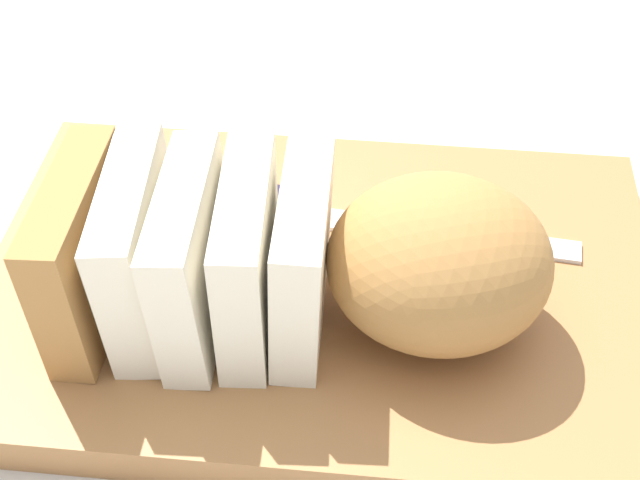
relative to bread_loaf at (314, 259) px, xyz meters
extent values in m
plane|color=beige|center=(0.00, -0.03, -0.07)|extent=(3.00, 3.00, 0.00)
cube|color=#9E6B3D|center=(0.00, -0.03, -0.06)|extent=(0.43, 0.30, 0.03)
ellipsoid|color=#A8753D|center=(-0.07, 0.00, 0.00)|extent=(0.13, 0.12, 0.10)
cube|color=#F2E8CC|center=(0.01, 0.00, 0.00)|extent=(0.03, 0.11, 0.10)
cube|color=#F2E8CC|center=(0.04, 0.00, 0.00)|extent=(0.03, 0.11, 0.10)
cube|color=#F2E8CC|center=(0.07, 0.00, 0.00)|extent=(0.03, 0.11, 0.10)
cube|color=#F2E8CC|center=(0.10, 0.00, 0.00)|extent=(0.04, 0.11, 0.10)
cube|color=#A8753D|center=(0.13, 0.00, 0.00)|extent=(0.03, 0.11, 0.10)
cube|color=silver|center=(-0.07, -0.08, -0.05)|extent=(0.19, 0.04, 0.00)
cylinder|color=black|center=(0.05, -0.09, -0.04)|extent=(0.07, 0.03, 0.02)
cube|color=silver|center=(0.02, -0.09, -0.04)|extent=(0.02, 0.02, 0.02)
sphere|color=tan|center=(-0.05, -0.03, -0.04)|extent=(0.01, 0.01, 0.01)
sphere|color=tan|center=(0.03, -0.04, -0.05)|extent=(0.00, 0.00, 0.00)
sphere|color=tan|center=(-0.02, -0.05, -0.05)|extent=(0.00, 0.00, 0.00)
camera|label=1|loc=(-0.03, 0.38, 0.37)|focal=52.75mm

